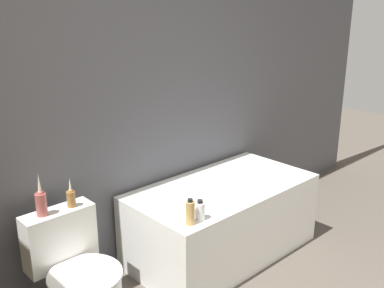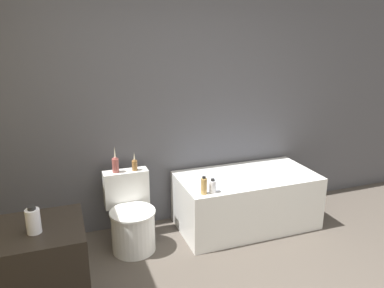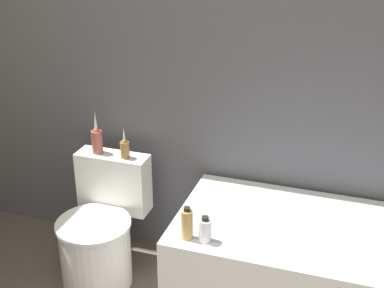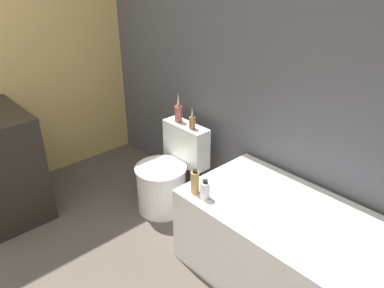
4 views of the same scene
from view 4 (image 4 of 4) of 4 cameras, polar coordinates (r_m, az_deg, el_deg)
wall_back_tiled at (r=2.75m, az=8.74°, el=13.15°), size 6.40×0.06×2.60m
bathtub at (r=2.51m, az=15.06°, el=-15.57°), size 1.42×0.75×0.56m
toilet at (r=3.14m, az=-3.69°, el=-4.95°), size 0.43×0.56×0.70m
vase_gold at (r=3.09m, az=-2.09°, el=4.91°), size 0.06×0.06×0.26m
vase_silver at (r=2.97m, az=0.03°, el=3.48°), size 0.05×0.05×0.18m
shampoo_bottle_tall at (r=2.40m, az=0.44°, el=-5.83°), size 0.06×0.06×0.17m
shampoo_bottle_short at (r=2.36m, az=1.99°, el=-7.01°), size 0.06×0.06×0.13m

